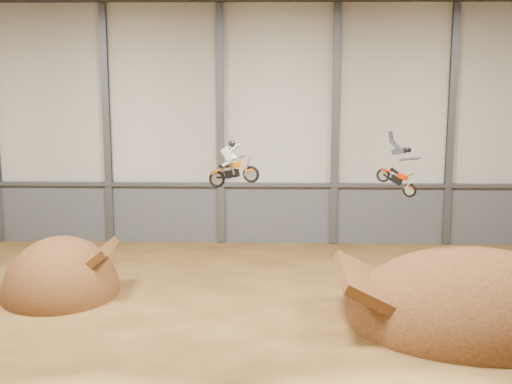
# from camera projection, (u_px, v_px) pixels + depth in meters

# --- Properties ---
(floor) EXTENTS (40.00, 40.00, 0.00)m
(floor) POSITION_uv_depth(u_px,v_px,m) (278.00, 339.00, 28.13)
(floor) COLOR #4A2F13
(floor) RESTS_ON ground
(back_wall) EXTENTS (40.00, 0.10, 14.00)m
(back_wall) POSITION_uv_depth(u_px,v_px,m) (278.00, 126.00, 41.54)
(back_wall) COLOR #BBB6A6
(back_wall) RESTS_ON ground
(lower_band_back) EXTENTS (39.80, 0.18, 3.50)m
(lower_band_back) POSITION_uv_depth(u_px,v_px,m) (277.00, 214.00, 42.43)
(lower_band_back) COLOR #4C4F53
(lower_band_back) RESTS_ON ground
(steel_rail) EXTENTS (39.80, 0.35, 0.20)m
(steel_rail) POSITION_uv_depth(u_px,v_px,m) (277.00, 185.00, 41.94)
(steel_rail) COLOR #47494F
(steel_rail) RESTS_ON lower_band_back
(steel_column_1) EXTENTS (0.40, 0.36, 13.90)m
(steel_column_1) POSITION_uv_depth(u_px,v_px,m) (107.00, 126.00, 41.61)
(steel_column_1) COLOR #47494F
(steel_column_1) RESTS_ON ground
(steel_column_2) EXTENTS (0.40, 0.36, 13.90)m
(steel_column_2) POSITION_uv_depth(u_px,v_px,m) (220.00, 126.00, 41.44)
(steel_column_2) COLOR #47494F
(steel_column_2) RESTS_ON ground
(steel_column_3) EXTENTS (0.40, 0.36, 13.90)m
(steel_column_3) POSITION_uv_depth(u_px,v_px,m) (335.00, 126.00, 41.26)
(steel_column_3) COLOR #47494F
(steel_column_3) RESTS_ON ground
(steel_column_4) EXTENTS (0.40, 0.36, 13.90)m
(steel_column_4) POSITION_uv_depth(u_px,v_px,m) (451.00, 127.00, 41.08)
(steel_column_4) COLOR #47494F
(steel_column_4) RESTS_ON ground
(takeoff_ramp) EXTENTS (5.41, 6.24, 5.41)m
(takeoff_ramp) POSITION_uv_depth(u_px,v_px,m) (62.00, 293.00, 33.56)
(takeoff_ramp) COLOR #3E210F
(takeoff_ramp) RESTS_ON ground
(landing_ramp) EXTENTS (10.55, 9.34, 6.09)m
(landing_ramp) POSITION_uv_depth(u_px,v_px,m) (472.00, 321.00, 30.06)
(landing_ramp) COLOR #3E210F
(landing_ramp) RESTS_ON ground
(fmx_rider_a) EXTENTS (2.90, 1.68, 2.57)m
(fmx_rider_a) POSITION_uv_depth(u_px,v_px,m) (235.00, 161.00, 31.47)
(fmx_rider_a) COLOR #D05E01
(fmx_rider_b) EXTENTS (3.12, 2.17, 3.00)m
(fmx_rider_b) POSITION_uv_depth(u_px,v_px,m) (394.00, 164.00, 29.99)
(fmx_rider_b) COLOR #B21E00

